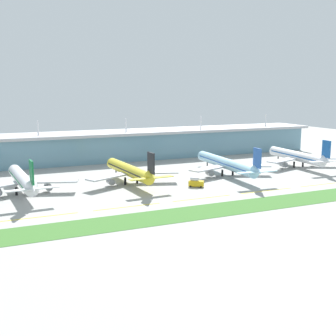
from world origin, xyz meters
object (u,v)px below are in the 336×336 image
object	(u,v)px
airliner_near_middle	(130,171)
fuel_truck	(196,182)
airliner_nearest	(23,180)
airliner_farthest	(297,156)
airliner_far_middle	(226,164)

from	to	relation	value
airliner_near_middle	fuel_truck	bearing A→B (deg)	-37.47
airliner_nearest	fuel_truck	xyz separation A→B (m)	(77.52, -19.53, -4.18)
airliner_near_middle	airliner_farthest	bearing A→B (deg)	1.83
airliner_farthest	airliner_far_middle	bearing A→B (deg)	-174.45
airliner_near_middle	fuel_truck	world-z (taller)	airliner_near_middle
airliner_near_middle	airliner_farthest	world-z (taller)	same
airliner_farthest	airliner_near_middle	bearing A→B (deg)	-178.17
airliner_nearest	airliner_far_middle	distance (m)	106.10
airliner_far_middle	airliner_farthest	bearing A→B (deg)	5.55
airliner_nearest	airliner_near_middle	world-z (taller)	same
airliner_near_middle	fuel_truck	distance (m)	33.58
airliner_far_middle	fuel_truck	xyz separation A→B (m)	(-28.58, -18.55, -4.19)
airliner_farthest	fuel_truck	size ratio (longest dim) A/B	8.12
airliner_far_middle	airliner_farthest	distance (m)	53.71
airliner_far_middle	fuel_truck	world-z (taller)	airliner_far_middle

